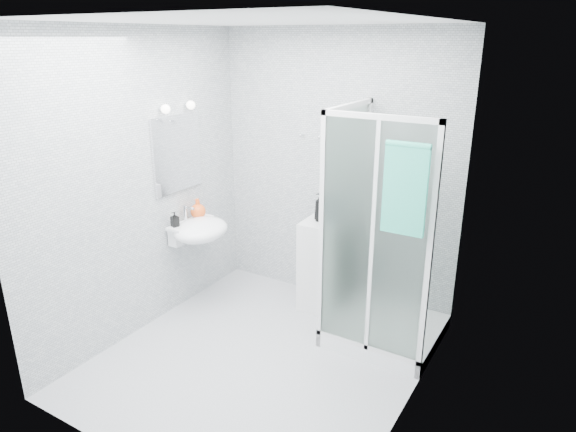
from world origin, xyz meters
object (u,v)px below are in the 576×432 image
Objects in this scene: wall_basin at (199,230)px; hand_towel at (405,187)px; shampoo_bottle_a at (320,207)px; storage_cabinet at (322,266)px; shower_enclosure at (376,292)px; shampoo_bottle_b at (329,210)px; soap_dispenser_black at (175,219)px; soap_dispenser_orange at (198,208)px.

hand_towel reaches higher than wall_basin.
hand_towel reaches higher than shampoo_bottle_a.
shampoo_bottle_a reaches higher than storage_cabinet.
shower_enclosure is 0.86m from shampoo_bottle_b.
shampoo_bottle_a reaches higher than wall_basin.
hand_towel is at bearing -36.73° from storage_cabinet.
shampoo_bottle_b is 1.41m from soap_dispenser_black.
hand_towel is 2.18m from soap_dispenser_black.
shampoo_bottle_a reaches higher than shampoo_bottle_b.
soap_dispenser_black is (-1.13, -0.74, 0.49)m from storage_cabinet.
soap_dispenser_orange reaches higher than wall_basin.
shampoo_bottle_b is (0.09, 0.01, -0.02)m from shampoo_bottle_a.
storage_cabinet is at bearing -25.51° from shampoo_bottle_a.
shampoo_bottle_a is 1.33m from soap_dispenser_black.
shampoo_bottle_b is at bearing 29.68° from wall_basin.
shampoo_bottle_a is at bearing 158.35° from shower_enclosure.
shower_enclosure is at bearing 127.94° from hand_towel.
wall_basin is at bearing -150.32° from shampoo_bottle_b.
storage_cabinet is 1.34× the size of hand_towel.
wall_basin is 0.85× the size of hand_towel.
shower_enclosure reaches higher than soap_dispenser_orange.
soap_dispenser_orange is (-1.76, -0.19, 0.51)m from shower_enclosure.
storage_cabinet is 4.74× the size of soap_dispenser_orange.
wall_basin is at bearing 177.53° from hand_towel.
soap_dispenser_orange is at bearing 174.17° from hand_towel.
soap_dispenser_black is (-2.09, -0.09, -0.59)m from hand_towel.
hand_towel reaches higher than storage_cabinet.
shower_enclosure is 14.36× the size of soap_dispenser_black.
shampoo_bottle_a is at bearing 31.36° from wall_basin.
storage_cabinet is (-0.65, 0.25, -0.01)m from shower_enclosure.
shower_enclosure reaches higher than shampoo_bottle_a.
storage_cabinet is at bearing 29.46° from wall_basin.
shower_enclosure is 2.26× the size of storage_cabinet.
hand_towel reaches higher than soap_dispenser_black.
wall_basin is 0.23m from soap_dispenser_orange.
storage_cabinet is at bearing -145.69° from shampoo_bottle_b.
hand_towel is (0.31, -0.40, 1.08)m from shower_enclosure.
shower_enclosure is 3.57× the size of wall_basin.
shower_enclosure is at bearing -23.83° from storage_cabinet.
hand_towel is 2.44× the size of shampoo_bottle_a.
wall_basin is at bearing -169.19° from shower_enclosure.
wall_basin is (-1.66, -0.32, 0.35)m from shower_enclosure.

